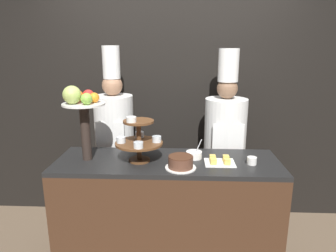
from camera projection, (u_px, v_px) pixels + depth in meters
The scene contains 10 objects.
wall_back at pixel (172, 88), 3.12m from camera, with size 10.00×0.06×2.80m.
buffet_counter at pixel (167, 215), 2.45m from camera, with size 1.74×0.58×0.96m.
tiered_stand at pixel (139, 139), 2.27m from camera, with size 0.36×0.36×0.36m.
fruit_pedestal at pixel (82, 107), 2.25m from camera, with size 0.32×0.32×0.58m.
cake_round at pixel (181, 162), 2.17m from camera, with size 0.23×0.23×0.09m.
cup_white at pixel (252, 161), 2.25m from camera, with size 0.07×0.07×0.06m.
cake_square_tray at pixel (220, 161), 2.27m from camera, with size 0.23×0.18×0.05m.
serving_bowl_far at pixel (194, 155), 2.37m from camera, with size 0.13×0.13×0.16m.
chef_left at pixel (115, 138), 2.89m from camera, with size 0.37×0.37×1.83m.
chef_center_left at pixel (225, 140), 2.85m from camera, with size 0.39×0.39×1.80m.
Camera 1 is at (0.10, -1.90, 1.81)m, focal length 32.00 mm.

